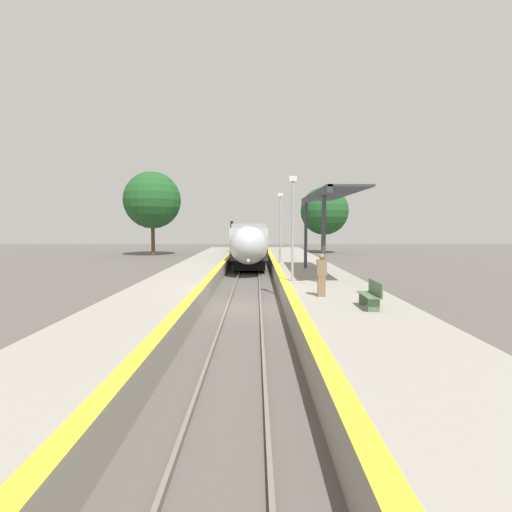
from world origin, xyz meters
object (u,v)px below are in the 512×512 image
object	(u,v)px
lamppost_near	(291,221)
train	(250,238)
person_waiting	(320,275)
lamppost_mid	(279,223)
railway_signal	(230,236)
platform_bench	(370,294)

from	to	relation	value
lamppost_near	train	bearing A→B (deg)	94.55
person_waiting	train	bearing A→B (deg)	95.23
lamppost_near	lamppost_mid	world-z (taller)	same
train	railway_signal	size ratio (longest dim) A/B	10.51
train	person_waiting	xyz separation A→B (m)	(2.98, -32.55, -0.38)
platform_bench	railway_signal	distance (m)	28.75
person_waiting	lamppost_mid	bearing A→B (deg)	92.96
train	lamppost_near	bearing A→B (deg)	-85.45
railway_signal	lamppost_mid	bearing A→B (deg)	-70.63
person_waiting	lamppost_near	xyz separation A→B (m)	(-0.72, 4.18, 2.05)
person_waiting	lamppost_near	size ratio (longest dim) A/B	0.32
train	platform_bench	distance (m)	34.97
person_waiting	railway_signal	bearing A→B (deg)	100.78
train	lamppost_mid	distance (m)	18.84
platform_bench	lamppost_near	bearing A→B (deg)	107.32
person_waiting	railway_signal	distance (m)	26.37
platform_bench	person_waiting	xyz separation A→B (m)	(-1.26, 2.16, 0.36)
platform_bench	person_waiting	bearing A→B (deg)	120.20
train	lamppost_mid	size ratio (longest dim) A/B	8.53
platform_bench	railway_signal	world-z (taller)	railway_signal
platform_bench	railway_signal	xyz separation A→B (m)	(-6.19, 28.05, 1.10)
person_waiting	lamppost_near	world-z (taller)	lamppost_near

